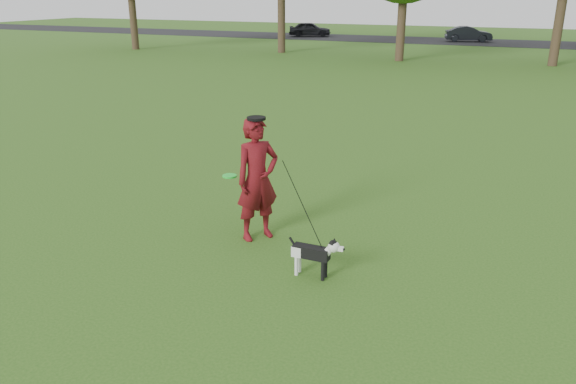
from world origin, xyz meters
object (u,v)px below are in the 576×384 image
at_px(man, 257,179).
at_px(car_mid, 468,34).
at_px(car_left, 310,29).
at_px(dog, 315,252).

height_order(man, car_mid, man).
height_order(car_left, car_mid, car_left).
xyz_separation_m(man, car_mid, (-1.28, 39.48, -0.39)).
bearing_deg(car_left, car_mid, -108.80).
bearing_deg(dog, man, 145.88).
relative_size(man, dog, 2.40).
height_order(dog, car_mid, car_mid).
bearing_deg(car_mid, man, 168.21).
distance_m(man, car_mid, 39.50).
distance_m(man, car_left, 42.06).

